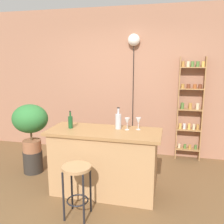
{
  "coord_description": "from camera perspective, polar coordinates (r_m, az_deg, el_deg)",
  "views": [
    {
      "loc": [
        0.84,
        -2.72,
        1.8
      ],
      "look_at": [
        0.05,
        0.55,
        1.1
      ],
      "focal_mm": 38.9,
      "sensor_mm": 36.0,
      "label": 1
    }
  ],
  "objects": [
    {
      "name": "pendant_globe_light",
      "position": [
        4.63,
        5.16,
        16.15
      ],
      "size": [
        0.22,
        0.22,
        2.3
      ],
      "color": "black",
      "rests_on": "ground"
    },
    {
      "name": "potted_plant",
      "position": [
        4.08,
        -18.66,
        -2.16
      ],
      "size": [
        0.57,
        0.51,
        0.78
      ],
      "color": "#935B3D",
      "rests_on": "plant_stool"
    },
    {
      "name": "spice_shelf",
      "position": [
        4.61,
        17.87,
        1.03
      ],
      "size": [
        0.44,
        0.15,
        1.89
      ],
      "color": "#9E7042",
      "rests_on": "ground"
    },
    {
      "name": "bar_stool",
      "position": [
        2.92,
        -8.24,
        -15.36
      ],
      "size": [
        0.34,
        0.34,
        0.63
      ],
      "color": "black",
      "rests_on": "ground"
    },
    {
      "name": "wine_glass_left",
      "position": [
        3.27,
        3.59,
        -2.2
      ],
      "size": [
        0.07,
        0.07,
        0.16
      ],
      "color": "silver",
      "rests_on": "kitchen_counter"
    },
    {
      "name": "ground",
      "position": [
        3.37,
        -3.23,
        -20.54
      ],
      "size": [
        12.0,
        12.0,
        0.0
      ],
      "primitive_type": "plane",
      "color": "brown"
    },
    {
      "name": "bottle_spirits_clear",
      "position": [
        3.39,
        -9.74,
        -2.27
      ],
      "size": [
        0.06,
        0.06,
        0.24
      ],
      "color": "#194C23",
      "rests_on": "kitchen_counter"
    },
    {
      "name": "back_wall",
      "position": [
        4.76,
        3.4,
        6.94
      ],
      "size": [
        6.4,
        0.1,
        2.8
      ],
      "primitive_type": "cube",
      "color": "#9E6B51",
      "rests_on": "ground"
    },
    {
      "name": "kitchen_counter",
      "position": [
        3.41,
        -1.84,
        -11.52
      ],
      "size": [
        1.53,
        0.64,
        0.89
      ],
      "color": "tan",
      "rests_on": "ground"
    },
    {
      "name": "plant_stool",
      "position": [
        4.29,
        -18.05,
        -11.01
      ],
      "size": [
        0.31,
        0.31,
        0.36
      ],
      "primitive_type": "cylinder",
      "color": "#2D2823",
      "rests_on": "ground"
    },
    {
      "name": "wine_glass_center",
      "position": [
        3.29,
        6.23,
        -2.16
      ],
      "size": [
        0.07,
        0.07,
        0.16
      ],
      "color": "silver",
      "rests_on": "kitchen_counter"
    },
    {
      "name": "bottle_sauce_amber",
      "position": [
        3.31,
        1.49,
        -2.07
      ],
      "size": [
        0.08,
        0.08,
        0.3
      ],
      "color": "#B2B2B7",
      "rests_on": "kitchen_counter"
    }
  ]
}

